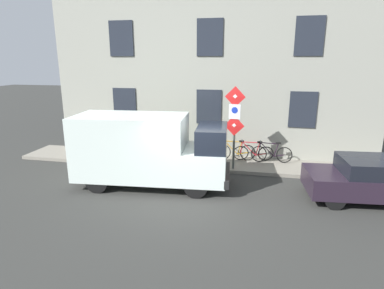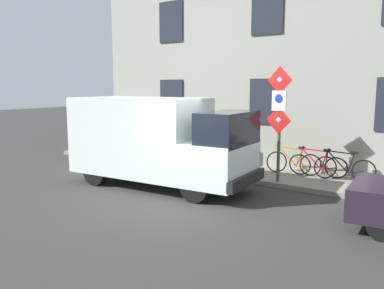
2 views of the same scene
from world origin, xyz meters
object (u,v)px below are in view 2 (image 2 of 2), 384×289
(sign_post_stacked, at_px, (279,111))
(litter_bin, at_px, (207,156))
(bicycle_red, at_px, (317,165))
(delivery_van, at_px, (157,139))
(bicycle_black, at_px, (344,168))
(bicycle_orange, at_px, (293,162))
(pedestrian, at_px, (221,139))

(sign_post_stacked, xyz_separation_m, litter_bin, (0.15, 2.49, -1.56))
(bicycle_red, height_order, litter_bin, litter_bin)
(delivery_van, distance_m, bicycle_black, 5.39)
(sign_post_stacked, height_order, delivery_van, sign_post_stacked)
(bicycle_red, xyz_separation_m, bicycle_orange, (0.00, 0.76, 0.00))
(bicycle_black, xyz_separation_m, pedestrian, (-0.31, 3.93, 0.56))
(bicycle_orange, bearing_deg, pedestrian, 1.27)
(delivery_van, bearing_deg, bicycle_red, 36.78)
(bicycle_red, relative_size, litter_bin, 1.91)
(bicycle_orange, xyz_separation_m, litter_bin, (-1.07, 2.48, 0.08))
(bicycle_red, bearing_deg, bicycle_orange, -7.11)
(bicycle_black, relative_size, pedestrian, 1.00)
(bicycle_black, xyz_separation_m, bicycle_red, (-0.00, 0.76, 0.00))
(bicycle_red, relative_size, bicycle_orange, 1.00)
(bicycle_black, height_order, litter_bin, litter_bin)
(sign_post_stacked, bearing_deg, bicycle_red, -31.71)
(delivery_van, relative_size, litter_bin, 6.08)
(sign_post_stacked, distance_m, litter_bin, 2.94)
(pedestrian, bearing_deg, delivery_van, 39.80)
(bicycle_orange, bearing_deg, sign_post_stacked, 84.33)
(bicycle_orange, distance_m, pedestrian, 2.50)
(bicycle_red, bearing_deg, pedestrian, -1.50)
(bicycle_red, relative_size, pedestrian, 1.00)
(pedestrian, bearing_deg, sign_post_stacked, 117.16)
(delivery_van, xyz_separation_m, litter_bin, (2.06, -0.32, -0.74))
(bicycle_red, bearing_deg, bicycle_black, 172.93)
(bicycle_black, relative_size, litter_bin, 1.91)
(delivery_van, height_order, litter_bin, delivery_van)
(delivery_van, distance_m, pedestrian, 2.85)
(bicycle_black, height_order, bicycle_red, same)
(bicycle_red, xyz_separation_m, litter_bin, (-1.07, 3.24, 0.08))
(bicycle_orange, relative_size, pedestrian, 1.00)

